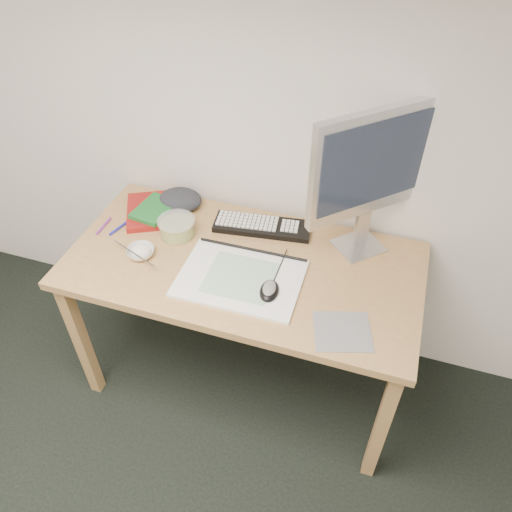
# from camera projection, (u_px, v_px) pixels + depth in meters

# --- Properties ---
(desk) EXTENTS (1.40, 0.70, 0.75)m
(desk) POSITION_uv_depth(u_px,v_px,m) (243.00, 277.00, 2.03)
(desk) COLOR tan
(desk) RESTS_ON ground
(mousepad) EXTENTS (0.24, 0.23, 0.00)m
(mousepad) POSITION_uv_depth(u_px,v_px,m) (342.00, 331.00, 1.71)
(mousepad) COLOR gray
(mousepad) RESTS_ON desk
(sketchpad) EXTENTS (0.47, 0.34, 0.01)m
(sketchpad) POSITION_uv_depth(u_px,v_px,m) (240.00, 278.00, 1.90)
(sketchpad) COLOR white
(sketchpad) RESTS_ON desk
(keyboard) EXTENTS (0.42, 0.18, 0.02)m
(keyboard) POSITION_uv_depth(u_px,v_px,m) (262.00, 226.00, 2.12)
(keyboard) COLOR black
(keyboard) RESTS_ON desk
(monitor) EXTENTS (0.39, 0.39, 0.61)m
(monitor) POSITION_uv_depth(u_px,v_px,m) (373.00, 167.00, 1.79)
(monitor) COLOR silver
(monitor) RESTS_ON desk
(mouse) EXTENTS (0.08, 0.12, 0.04)m
(mouse) POSITION_uv_depth(u_px,v_px,m) (269.00, 288.00, 1.82)
(mouse) COLOR black
(mouse) RESTS_ON sketchpad
(rice_bowl) EXTENTS (0.14, 0.14, 0.03)m
(rice_bowl) POSITION_uv_depth(u_px,v_px,m) (141.00, 252.00, 1.99)
(rice_bowl) COLOR silver
(rice_bowl) RESTS_ON desk
(chopsticks) EXTENTS (0.23, 0.10, 0.02)m
(chopsticks) POSITION_uv_depth(u_px,v_px,m) (134.00, 254.00, 1.95)
(chopsticks) COLOR #BDBDBF
(chopsticks) RESTS_ON rice_bowl
(fruit_tub) EXTENTS (0.17, 0.17, 0.08)m
(fruit_tub) POSITION_uv_depth(u_px,v_px,m) (177.00, 228.00, 2.07)
(fruit_tub) COLOR #E3E250
(fruit_tub) RESTS_ON desk
(book_red) EXTENTS (0.29, 0.32, 0.03)m
(book_red) POSITION_uv_depth(u_px,v_px,m) (150.00, 211.00, 2.20)
(book_red) COLOR maroon
(book_red) RESTS_ON desk
(book_green) EXTENTS (0.17, 0.21, 0.02)m
(book_green) POSITION_uv_depth(u_px,v_px,m) (155.00, 209.00, 2.17)
(book_green) COLOR #1A6A29
(book_green) RESTS_ON book_red
(cloth_lump) EXTENTS (0.20, 0.18, 0.07)m
(cloth_lump) POSITION_uv_depth(u_px,v_px,m) (180.00, 200.00, 2.22)
(cloth_lump) COLOR #2A2D32
(cloth_lump) RESTS_ON desk
(pencil_pink) EXTENTS (0.16, 0.10, 0.01)m
(pencil_pink) POSITION_uv_depth(u_px,v_px,m) (241.00, 256.00, 2.00)
(pencil_pink) COLOR pink
(pencil_pink) RESTS_ON desk
(pencil_tan) EXTENTS (0.10, 0.13, 0.01)m
(pencil_tan) POSITION_uv_depth(u_px,v_px,m) (260.00, 260.00, 1.98)
(pencil_tan) COLOR tan
(pencil_tan) RESTS_ON desk
(pencil_black) EXTENTS (0.17, 0.02, 0.01)m
(pencil_black) POSITION_uv_depth(u_px,v_px,m) (280.00, 262.00, 1.97)
(pencil_black) COLOR black
(pencil_black) RESTS_ON desk
(marker_blue) EXTENTS (0.04, 0.12, 0.01)m
(marker_blue) POSITION_uv_depth(u_px,v_px,m) (120.00, 227.00, 2.13)
(marker_blue) COLOR #2022B0
(marker_blue) RESTS_ON desk
(marker_orange) EXTENTS (0.02, 0.12, 0.01)m
(marker_orange) POSITION_uv_depth(u_px,v_px,m) (144.00, 215.00, 2.19)
(marker_orange) COLOR orange
(marker_orange) RESTS_ON desk
(marker_purple) EXTENTS (0.01, 0.12, 0.01)m
(marker_purple) POSITION_uv_depth(u_px,v_px,m) (104.00, 226.00, 2.13)
(marker_purple) COLOR purple
(marker_purple) RESTS_ON desk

